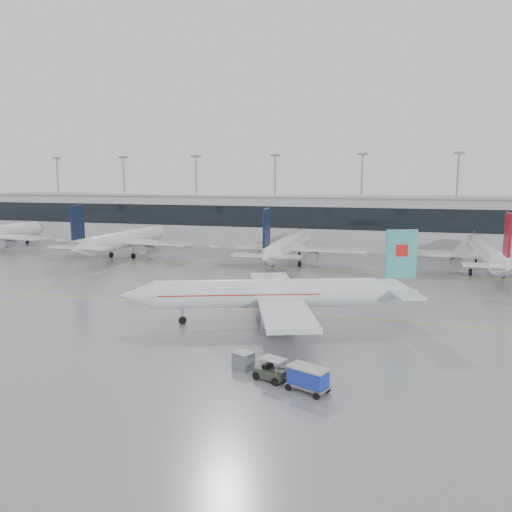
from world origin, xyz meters
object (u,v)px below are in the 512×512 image
(baggage_cart, at_px, (308,377))
(gse_unit, at_px, (243,361))
(baggage_tug, at_px, (271,372))
(air_canada_jet, at_px, (277,294))

(baggage_cart, bearing_deg, gse_unit, 176.25)
(baggage_tug, relative_size, baggage_cart, 1.09)
(baggage_tug, distance_m, gse_unit, 3.34)
(air_canada_jet, bearing_deg, baggage_cart, 91.46)
(baggage_tug, height_order, baggage_cart, baggage_cart)
(air_canada_jet, height_order, baggage_cart, air_canada_jet)
(baggage_cart, xyz_separation_m, gse_unit, (-6.22, 3.04, -0.40))
(gse_unit, bearing_deg, baggage_cart, -1.77)
(baggage_tug, height_order, gse_unit, baggage_tug)
(baggage_cart, height_order, gse_unit, baggage_cart)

